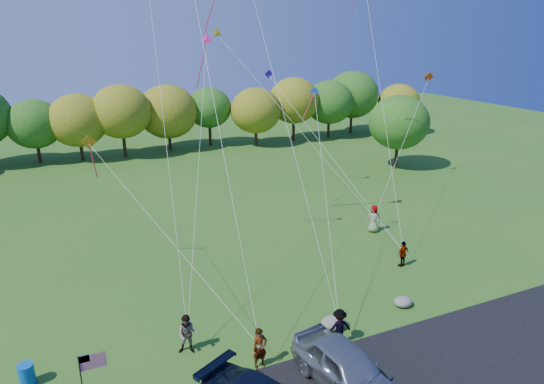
{
  "coord_description": "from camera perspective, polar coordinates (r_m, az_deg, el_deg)",
  "views": [
    {
      "loc": [
        -7.3,
        -16.58,
        13.51
      ],
      "look_at": [
        2.87,
        6.0,
        5.21
      ],
      "focal_mm": 32.0,
      "sensor_mm": 36.0,
      "label": 1
    }
  ],
  "objects": [
    {
      "name": "minivan_silver",
      "position": [
        20.29,
        8.76,
        -19.9
      ],
      "size": [
        2.8,
        5.55,
        1.81
      ],
      "primitive_type": "imported",
      "rotation": [
        0.0,
        0.0,
        0.13
      ],
      "color": "#909699",
      "rests_on": "asphalt_lane"
    },
    {
      "name": "flyer_d",
      "position": [
        30.22,
        15.17,
        -7.03
      ],
      "size": [
        1.01,
        0.6,
        1.61
      ],
      "primitive_type": "imported",
      "rotation": [
        0.0,
        0.0,
        3.37
      ],
      "color": "#4C4C59",
      "rests_on": "ground"
    },
    {
      "name": "trash_barrel",
      "position": [
        22.83,
        -26.9,
        -18.62
      ],
      "size": [
        0.62,
        0.62,
        0.93
      ],
      "primitive_type": "cylinder",
      "color": "#0B52A6",
      "rests_on": "ground"
    },
    {
      "name": "flag_assembly",
      "position": [
        19.65,
        -20.77,
        -18.92
      ],
      "size": [
        0.96,
        0.62,
        2.59
      ],
      "color": "black",
      "rests_on": "ground"
    },
    {
      "name": "flyer_a",
      "position": [
        21.23,
        -1.44,
        -17.88
      ],
      "size": [
        0.7,
        0.49,
        1.82
      ],
      "primitive_type": "imported",
      "rotation": [
        0.0,
        0.0,
        0.09
      ],
      "color": "#4C4C59",
      "rests_on": "ground"
    },
    {
      "name": "flyer_c",
      "position": [
        22.75,
        7.92,
        -15.44
      ],
      "size": [
        1.21,
        0.81,
        1.73
      ],
      "primitive_type": "imported",
      "rotation": [
        0.0,
        0.0,
        2.98
      ],
      "color": "#4C4C59",
      "rests_on": "ground"
    },
    {
      "name": "flyer_b",
      "position": [
        22.29,
        -9.9,
        -16.16
      ],
      "size": [
        1.1,
        1.0,
        1.85
      ],
      "primitive_type": "imported",
      "rotation": [
        0.0,
        0.0,
        -0.41
      ],
      "color": "#4C4C59",
      "rests_on": "ground"
    },
    {
      "name": "boulder_far",
      "position": [
        26.37,
        15.16,
        -12.36
      ],
      "size": [
        0.98,
        0.82,
        0.51
      ],
      "primitive_type": "ellipsoid",
      "color": "slate",
      "rests_on": "ground"
    },
    {
      "name": "treeline",
      "position": [
        53.91,
        -15.79,
        8.51
      ],
      "size": [
        75.48,
        28.13,
        8.37
      ],
      "color": "#3C2316",
      "rests_on": "ground"
    },
    {
      "name": "boulder_near",
      "position": [
        23.99,
        7.24,
        -15.01
      ],
      "size": [
        1.25,
        0.98,
        0.63
      ],
      "primitive_type": "ellipsoid",
      "color": "gray",
      "rests_on": "ground"
    },
    {
      "name": "ground",
      "position": [
        22.6,
        -0.41,
        -18.18
      ],
      "size": [
        140.0,
        140.0,
        0.0
      ],
      "primitive_type": "plane",
      "color": "#2C611B",
      "rests_on": "ground"
    },
    {
      "name": "flyer_e",
      "position": [
        34.64,
        11.88,
        -3.11
      ],
      "size": [
        1.13,
        0.98,
        1.95
      ],
      "primitive_type": "imported",
      "rotation": [
        0.0,
        0.0,
        2.68
      ],
      "color": "#4C4C59",
      "rests_on": "ground"
    }
  ]
}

